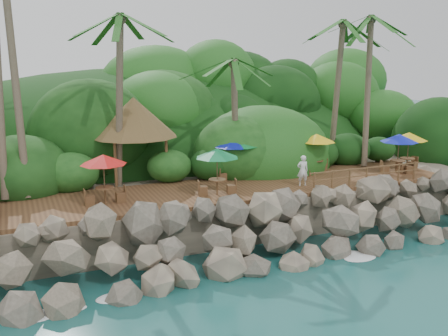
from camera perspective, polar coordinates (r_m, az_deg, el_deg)
name	(u,v)px	position (r m, az deg, el deg)	size (l,w,h in m)	color
ground	(279,273)	(22.10, 6.24, -11.79)	(140.00, 140.00, 0.00)	#19514F
land_base	(169,172)	(35.86, -6.28, -0.48)	(32.00, 25.20, 2.10)	gray
jungle_hill	(143,166)	(43.16, -9.15, 0.23)	(44.80, 28.00, 15.40)	#143811
seawall	(258,233)	(23.30, 3.89, -7.38)	(29.00, 4.00, 2.30)	gray
terrace	(224,190)	(26.44, 0.00, -2.54)	(26.00, 5.00, 0.20)	brown
jungle_foliage	(173,190)	(35.19, -5.76, -2.48)	(44.00, 16.00, 12.00)	#143811
foam_line	(276,270)	(22.33, 5.86, -11.44)	(25.20, 0.80, 0.06)	white
palapa	(134,117)	(28.42, -10.18, 5.70)	(4.79, 4.79, 4.60)	brown
dining_clusters	(226,151)	(26.13, 0.18, 1.90)	(25.77, 4.75, 2.35)	brown
railing	(367,174)	(28.03, 15.87, -0.67)	(7.20, 0.10, 1.00)	brown
waiter	(303,171)	(27.12, 8.90, -0.29)	(0.60, 0.40, 1.66)	white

